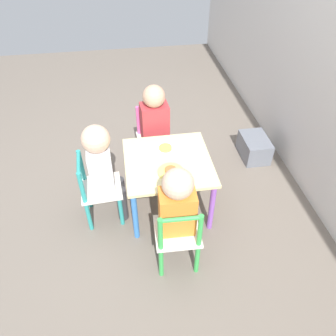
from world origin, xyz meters
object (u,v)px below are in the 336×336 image
chair_teal (98,190)px  child_left (155,124)px  kids_table (168,168)px  child_right (177,207)px  storage_bin (254,147)px  chair_green (178,236)px  child_front (103,166)px  chair_pink (154,139)px  plate_right (171,171)px  plate_left (165,149)px

chair_teal → child_left: bearing=-48.4°
kids_table → chair_teal: size_ratio=1.09×
child_right → storage_bin: (-0.86, 0.82, -0.34)m
chair_green → storage_bin: size_ratio=1.72×
child_front → storage_bin: (-0.47, 1.22, -0.36)m
kids_table → chair_green: chair_green is taller
chair_pink → storage_bin: (0.03, 0.84, -0.16)m
child_left → plate_right: 0.53m
chair_pink → chair_teal: size_ratio=1.00×
storage_bin → chair_pink: bearing=-91.8°
child_front → kids_table: bearing=-90.0°
chair_teal → child_left: 0.65m
child_right → plate_left: child_right is taller
child_front → chair_teal: bearing=90.0°
child_front → storage_bin: 1.36m
child_front → storage_bin: bearing=-72.2°
chair_pink → child_front: (0.50, -0.38, 0.20)m
storage_bin → child_right: bearing=-43.8°
chair_teal → child_front: (-0.00, 0.06, 0.20)m
child_left → child_front: 0.58m
child_front → plate_left: child_front is taller
child_right → child_front: child_front is taller
plate_left → kids_table: bearing=-0.0°
chair_green → plate_right: chair_green is taller
plate_left → storage_bin: bearing=112.4°
child_front → chair_green: bearing=-141.9°
plate_right → plate_left: 0.23m
chair_teal → child_right: size_ratio=0.72×
kids_table → storage_bin: bearing=118.9°
chair_green → storage_bin: chair_green is taller
chair_pink → plate_left: 0.40m
chair_green → plate_left: (-0.59, 0.02, 0.18)m
child_right → storage_bin: bearing=-131.7°
chair_teal → plate_right: 0.51m
child_front → chair_pink: bearing=-40.5°
chair_green → storage_bin: 1.25m
plate_right → chair_green: bearing=-2.7°
child_left → child_front: bearing=-135.7°
chair_pink → child_front: child_front is taller
chair_pink → child_front: size_ratio=0.69×
child_right → child_left: child_left is taller
kids_table → plate_left: 0.13m
chair_green → child_left: 0.91m
chair_teal → child_front: bearing=-90.0°
chair_teal → plate_left: 0.52m
plate_left → storage_bin: plate_left is taller
child_front → plate_right: 0.42m
child_front → plate_right: child_front is taller
chair_pink → chair_teal: (0.50, -0.44, 0.00)m
kids_table → storage_bin: (-0.45, 0.81, -0.27)m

